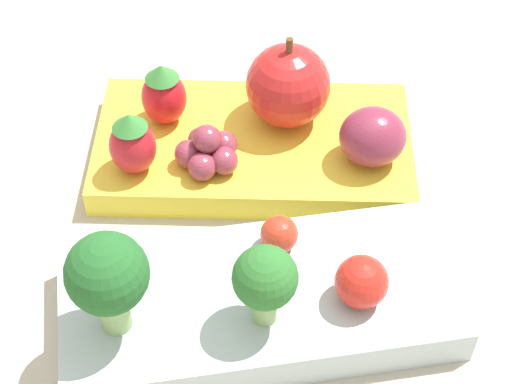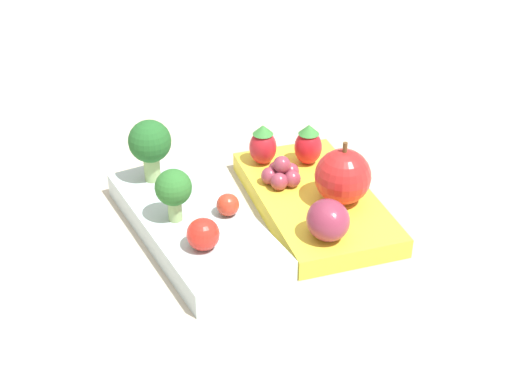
% 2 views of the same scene
% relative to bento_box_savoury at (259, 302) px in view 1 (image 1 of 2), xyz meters
% --- Properties ---
extents(ground_plane, '(4.00, 4.00, 0.00)m').
position_rel_bento_box_savoury_xyz_m(ground_plane, '(0.01, -0.06, -0.01)').
color(ground_plane, '#BCB29E').
extents(bento_box_savoury, '(0.22, 0.11, 0.02)m').
position_rel_bento_box_savoury_xyz_m(bento_box_savoury, '(0.00, 0.00, 0.00)').
color(bento_box_savoury, silver).
rests_on(bento_box_savoury, ground_plane).
extents(bento_box_fruit, '(0.20, 0.12, 0.02)m').
position_rel_bento_box_savoury_xyz_m(bento_box_fruit, '(-0.00, -0.12, -0.00)').
color(bento_box_fruit, yellow).
rests_on(bento_box_fruit, ground_plane).
extents(broccoli_floret_0, '(0.03, 0.03, 0.05)m').
position_rel_bento_box_savoury_xyz_m(broccoli_floret_0, '(-0.00, 0.02, 0.04)').
color(broccoli_floret_0, '#93B770').
rests_on(broccoli_floret_0, bento_box_savoury).
extents(broccoli_floret_1, '(0.04, 0.04, 0.06)m').
position_rel_bento_box_savoury_xyz_m(broccoli_floret_1, '(0.07, 0.02, 0.05)').
color(broccoli_floret_1, '#93B770').
rests_on(broccoli_floret_1, bento_box_savoury).
extents(cherry_tomato_0, '(0.02, 0.02, 0.02)m').
position_rel_bento_box_savoury_xyz_m(cherry_tomato_0, '(-0.01, -0.03, 0.02)').
color(cherry_tomato_0, red).
rests_on(cherry_tomato_0, bento_box_savoury).
extents(cherry_tomato_1, '(0.03, 0.03, 0.03)m').
position_rel_bento_box_savoury_xyz_m(cherry_tomato_1, '(-0.05, 0.01, 0.03)').
color(cherry_tomato_1, red).
rests_on(cherry_tomato_1, bento_box_savoury).
extents(apple, '(0.05, 0.05, 0.06)m').
position_rel_bento_box_savoury_xyz_m(apple, '(-0.02, -0.14, 0.03)').
color(apple, red).
rests_on(apple, bento_box_fruit).
extents(strawberry_0, '(0.03, 0.03, 0.04)m').
position_rel_bento_box_savoury_xyz_m(strawberry_0, '(0.05, -0.14, 0.03)').
color(strawberry_0, red).
rests_on(strawberry_0, bento_box_fruit).
extents(strawberry_1, '(0.03, 0.03, 0.04)m').
position_rel_bento_box_savoury_xyz_m(strawberry_1, '(0.07, -0.10, 0.03)').
color(strawberry_1, red).
rests_on(strawberry_1, bento_box_fruit).
extents(plum, '(0.04, 0.04, 0.04)m').
position_rel_bento_box_savoury_xyz_m(plum, '(-0.07, -0.10, 0.03)').
color(plum, '#892D47').
rests_on(plum, bento_box_fruit).
extents(grape_cluster, '(0.04, 0.04, 0.03)m').
position_rel_bento_box_savoury_xyz_m(grape_cluster, '(0.03, -0.10, 0.02)').
color(grape_cluster, '#93384C').
rests_on(grape_cluster, bento_box_fruit).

